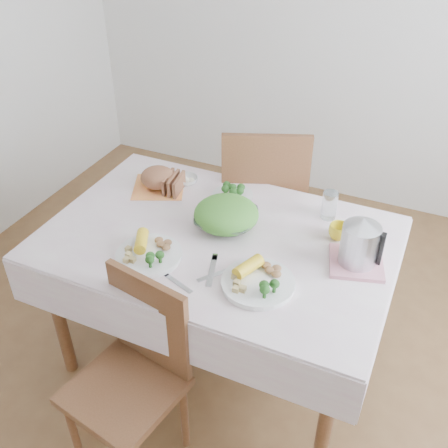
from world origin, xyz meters
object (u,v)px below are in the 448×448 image
at_px(yellow_mug, 339,232).
at_px(dining_table, 218,301).
at_px(chair_near, 123,384).
at_px(dinner_plate_left, 149,255).
at_px(dinner_plate_right, 258,283).
at_px(electric_kettle, 360,240).
at_px(chair_far, 262,208).
at_px(salad_bowl, 226,220).

bearing_deg(yellow_mug, dining_table, -157.36).
relative_size(chair_near, dinner_plate_left, 3.16).
xyz_separation_m(dinner_plate_right, electric_kettle, (0.32, 0.28, 0.11)).
distance_m(chair_far, electric_kettle, 1.00).
bearing_deg(dinner_plate_right, salad_bowl, 131.49).
bearing_deg(salad_bowl, dining_table, -91.58).
xyz_separation_m(chair_near, dinner_plate_right, (0.38, 0.42, 0.31)).
distance_m(dining_table, dinner_plate_left, 0.51).
xyz_separation_m(chair_far, yellow_mug, (0.53, -0.50, 0.33)).
bearing_deg(chair_near, yellow_mug, 66.06).
height_order(chair_near, dinner_plate_left, chair_near).
height_order(salad_bowl, yellow_mug, yellow_mug).
distance_m(dining_table, chair_near, 0.66).
relative_size(dining_table, chair_far, 1.37).
height_order(salad_bowl, dinner_plate_right, salad_bowl).
bearing_deg(dining_table, chair_far, 94.18).
relative_size(chair_far, yellow_mug, 11.42).
distance_m(chair_near, dinner_plate_left, 0.51).
xyz_separation_m(dining_table, dinner_plate_left, (-0.20, -0.25, 0.40)).
bearing_deg(dining_table, dinner_plate_left, -128.10).
bearing_deg(electric_kettle, dining_table, -152.82).
xyz_separation_m(chair_far, dinner_plate_left, (-0.14, -0.96, 0.31)).
bearing_deg(dinner_plate_left, dinner_plate_right, 3.16).
bearing_deg(dining_table, dinner_plate_right, -39.26).
bearing_deg(chair_far, dinner_plate_right, 87.52).
xyz_separation_m(chair_near, chair_far, (0.05, 1.35, -0.00)).
height_order(chair_near, yellow_mug, chair_near).
relative_size(dinner_plate_right, yellow_mug, 3.21).
relative_size(chair_far, dinner_plate_right, 3.56).
distance_m(salad_bowl, electric_kettle, 0.59).
bearing_deg(electric_kettle, yellow_mug, 149.28).
xyz_separation_m(dining_table, salad_bowl, (0.00, 0.08, 0.42)).
relative_size(chair_near, electric_kettle, 4.14).
bearing_deg(dining_table, yellow_mug, 22.64).
distance_m(chair_near, yellow_mug, 1.08).
height_order(chair_far, electric_kettle, electric_kettle).
xyz_separation_m(dining_table, dinner_plate_right, (0.27, -0.22, 0.40)).
distance_m(salad_bowl, dinner_plate_right, 0.41).
distance_m(chair_far, dinner_plate_right, 1.03).
height_order(dinner_plate_right, yellow_mug, yellow_mug).
height_order(dining_table, electric_kettle, electric_kettle).
relative_size(salad_bowl, dinner_plate_left, 0.98).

